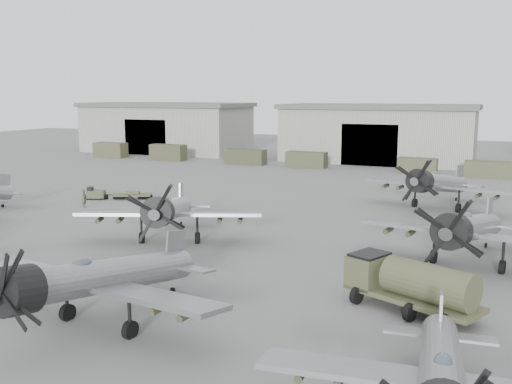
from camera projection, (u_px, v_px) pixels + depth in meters
ground at (160, 278)px, 32.18m from camera, size 220.00×220.00×0.00m
hangar_left at (167, 127)px, 102.29m from camera, size 29.00×14.80×8.70m
hangar_center at (379, 133)px, 87.59m from camera, size 29.00×14.80×8.70m
support_truck_0 at (110, 150)px, 93.31m from camera, size 5.49×2.20×2.40m
support_truck_1 at (168, 152)px, 89.05m from camera, size 5.61×2.20×2.46m
support_truck_2 at (246, 157)px, 83.92m from camera, size 5.93×2.20×2.23m
support_truck_3 at (306, 160)px, 80.29m from camera, size 5.62×2.20×2.21m
support_truck_4 at (417, 166)px, 74.42m from camera, size 4.94×2.20×1.99m
support_truck_5 at (489, 169)px, 71.05m from camera, size 5.88×2.20×1.96m
aircraft_near_1 at (93, 279)px, 24.73m from camera, size 12.76×11.49×5.07m
aircraft_near_2 at (441, 378)px, 16.71m from camera, size 11.24×10.12×4.47m
aircraft_mid_1 at (169, 210)px, 39.18m from camera, size 12.72×11.50×5.16m
aircraft_mid_2 at (468, 229)px, 33.52m from camera, size 13.20×11.88×5.24m
aircraft_far_1 at (437, 183)px, 50.68m from camera, size 13.28×11.96×5.29m
fuel_tanker at (411, 282)px, 27.01m from camera, size 6.87×4.64×2.53m
tug_trailer at (110, 194)px, 56.16m from camera, size 6.14×3.66×1.25m
ground_crew at (84, 198)px, 51.96m from camera, size 0.60×0.72×1.70m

